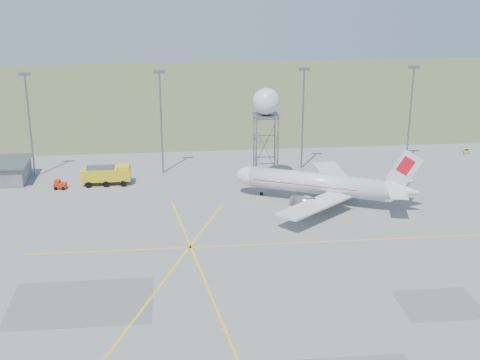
{
  "coord_description": "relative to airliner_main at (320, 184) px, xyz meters",
  "views": [
    {
      "loc": [
        -7.58,
        -61.36,
        42.62
      ],
      "look_at": [
        2.78,
        40.0,
        6.99
      ],
      "focal_mm": 50.0,
      "sensor_mm": 36.0,
      "label": 1
    }
  ],
  "objects": [
    {
      "name": "mast_a",
      "position": [
        -52.52,
        19.37,
        8.68
      ],
      "size": [
        2.2,
        0.5,
        20.5
      ],
      "color": "slate",
      "rests_on": "ground"
    },
    {
      "name": "grass_strip",
      "position": [
        -17.52,
        93.37,
        -3.38
      ],
      "size": [
        400.0,
        120.0,
        0.03
      ],
      "primitive_type": "cube",
      "color": "#596B3A",
      "rests_on": "ground"
    },
    {
      "name": "taxi_sign_near",
      "position": [
        38.08,
        25.37,
        -2.5
      ],
      "size": [
        1.6,
        0.17,
        1.2
      ],
      "color": "black",
      "rests_on": "ground"
    },
    {
      "name": "mast_d",
      "position": [
        22.48,
        19.37,
        8.68
      ],
      "size": [
        2.2,
        0.5,
        20.5
      ],
      "color": "slate",
      "rests_on": "ground"
    },
    {
      "name": "mast_c",
      "position": [
        0.48,
        19.37,
        8.68
      ],
      "size": [
        2.2,
        0.5,
        20.5
      ],
      "color": "slate",
      "rests_on": "ground"
    },
    {
      "name": "fire_truck",
      "position": [
        -37.9,
        13.37,
        -1.64
      ],
      "size": [
        9.12,
        3.66,
        3.65
      ],
      "rotation": [
        0.0,
        0.0,
        -0.0
      ],
      "color": "gold",
      "rests_on": "ground"
    },
    {
      "name": "baggage_tug",
      "position": [
        -46.55,
        11.73,
        -2.74
      ],
      "size": [
        2.4,
        2.04,
        1.72
      ],
      "rotation": [
        0.0,
        0.0,
        -0.14
      ],
      "color": "red",
      "rests_on": "ground"
    },
    {
      "name": "airliner_main",
      "position": [
        0.0,
        0.0,
        0.0
      ],
      "size": [
        30.96,
        28.85,
        11.07
      ],
      "rotation": [
        0.0,
        0.0,
        2.72
      ],
      "color": "silver",
      "rests_on": "ground"
    },
    {
      "name": "mast_b",
      "position": [
        -27.52,
        19.37,
        8.68
      ],
      "size": [
        2.2,
        0.5,
        20.5
      ],
      "color": "slate",
      "rests_on": "ground"
    },
    {
      "name": "radar_tower",
      "position": [
        -7.98,
        11.75,
        6.84
      ],
      "size": [
        5.04,
        5.04,
        18.24
      ],
      "color": "slate",
      "rests_on": "ground"
    }
  ]
}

